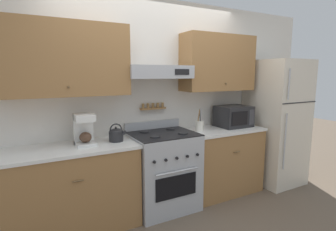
{
  "coord_description": "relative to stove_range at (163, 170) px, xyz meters",
  "views": [
    {
      "loc": [
        -1.38,
        -2.42,
        1.63
      ],
      "look_at": [
        0.05,
        0.25,
        1.15
      ],
      "focal_mm": 28.0,
      "sensor_mm": 36.0,
      "label": 1
    }
  ],
  "objects": [
    {
      "name": "utensil_crock",
      "position": [
        0.55,
        0.04,
        0.5
      ],
      "size": [
        0.11,
        0.11,
        0.29
      ],
      "color": "silver",
      "rests_on": "counter_right"
    },
    {
      "name": "counter_right",
      "position": [
        0.92,
        0.03,
        -0.02
      ],
      "size": [
        1.07,
        0.62,
        0.9
      ],
      "color": "olive",
      "rests_on": "ground_plane"
    },
    {
      "name": "microwave",
      "position": [
        1.14,
        0.06,
        0.57
      ],
      "size": [
        0.45,
        0.37,
        0.29
      ],
      "color": "#232326",
      "rests_on": "counter_right"
    },
    {
      "name": "refrigerator",
      "position": [
        1.87,
        -0.06,
        0.44
      ],
      "size": [
        0.69,
        0.77,
        1.83
      ],
      "color": "beige",
      "rests_on": "ground_plane"
    },
    {
      "name": "wall_back",
      "position": [
        -0.05,
        0.29,
        0.98
      ],
      "size": [
        5.2,
        0.46,
        2.55
      ],
      "color": "silver",
      "rests_on": "ground_plane"
    },
    {
      "name": "ground_plane",
      "position": [
        -0.0,
        -0.28,
        -0.47
      ],
      "size": [
        16.0,
        16.0,
        0.0
      ],
      "primitive_type": "plane",
      "color": "brown"
    },
    {
      "name": "stove_range",
      "position": [
        0.0,
        0.0,
        0.0
      ],
      "size": [
        0.75,
        0.66,
        1.04
      ],
      "color": "#ADAFB5",
      "rests_on": "ground_plane"
    },
    {
      "name": "coffee_maker",
      "position": [
        -0.89,
        0.07,
        0.59
      ],
      "size": [
        0.19,
        0.25,
        0.33
      ],
      "color": "white",
      "rests_on": "counter_left"
    },
    {
      "name": "tea_kettle",
      "position": [
        -0.56,
        0.04,
        0.5
      ],
      "size": [
        0.2,
        0.16,
        0.2
      ],
      "color": "#232326",
      "rests_on": "counter_left"
    },
    {
      "name": "counter_left",
      "position": [
        -1.03,
        0.03,
        -0.02
      ],
      "size": [
        1.3,
        0.62,
        0.9
      ],
      "color": "olive",
      "rests_on": "ground_plane"
    }
  ]
}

